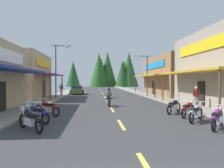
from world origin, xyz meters
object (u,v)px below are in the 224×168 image
at_px(motorcycle_parked_left_2, 48,108).
at_px(streetlamp_left, 59,64).
at_px(streetlamp_right, 145,69).
at_px(rider_cruising_trailing, 108,93).
at_px(motorcycle_parked_left_0, 31,119).
at_px(pedestrian_by_shop, 196,95).
at_px(motorcycle_parked_left_1, 36,113).
at_px(motorcycle_parked_right_3, 174,106).
at_px(rider_cruising_lead, 109,98).
at_px(pedestrian_browsing, 61,89).
at_px(parked_car_curbside, 77,90).
at_px(motorcycle_parked_right_2, 188,109).
at_px(motorcycle_parked_right_0, 217,118).
at_px(motorcycle_parked_right_1, 196,112).

bearing_deg(motorcycle_parked_left_2, streetlamp_left, -47.80).
xyz_separation_m(streetlamp_right, rider_cruising_trailing, (-4.94, -1.37, -3.03)).
height_order(motorcycle_parked_left_0, pedestrian_by_shop, pedestrian_by_shop).
bearing_deg(motorcycle_parked_left_0, streetlamp_right, -70.28).
xyz_separation_m(motorcycle_parked_left_1, rider_cruising_trailing, (4.70, 14.81, 0.17)).
height_order(motorcycle_parked_right_3, rider_cruising_lead, rider_cruising_lead).
height_order(streetlamp_right, motorcycle_parked_right_3, streetlamp_right).
bearing_deg(rider_cruising_trailing, streetlamp_left, 110.45).
bearing_deg(rider_cruising_lead, pedestrian_browsing, 25.98).
height_order(motorcycle_parked_left_2, parked_car_curbside, parked_car_curbside).
bearing_deg(streetlamp_right, motorcycle_parked_left_0, -117.78).
bearing_deg(motorcycle_parked_left_2, motorcycle_parked_right_3, -142.29).
height_order(motorcycle_parked_right_2, motorcycle_parked_left_2, same).
bearing_deg(streetlamp_left, motorcycle_parked_left_1, -85.10).
relative_size(motorcycle_parked_right_2, motorcycle_parked_left_2, 0.90).
height_order(streetlamp_left, motorcycle_parked_left_0, streetlamp_left).
xyz_separation_m(motorcycle_parked_right_2, rider_cruising_lead, (-4.39, 5.47, 0.17)).
xyz_separation_m(motorcycle_parked_left_0, motorcycle_parked_left_2, (-0.16, 3.85, 0.00)).
xyz_separation_m(streetlamp_left, rider_cruising_trailing, (5.82, 1.78, -3.42)).
height_order(rider_cruising_lead, pedestrian_browsing, pedestrian_browsing).
relative_size(motorcycle_parked_left_2, pedestrian_browsing, 1.01).
height_order(motorcycle_parked_right_3, rider_cruising_trailing, rider_cruising_trailing).
height_order(motorcycle_parked_right_0, motorcycle_parked_right_1, same).
xyz_separation_m(rider_cruising_trailing, pedestrian_by_shop, (6.10, -10.41, 0.36)).
bearing_deg(motorcycle_parked_right_3, motorcycle_parked_right_1, -133.62).
bearing_deg(motorcycle_parked_left_1, parked_car_curbside, -50.16).
bearing_deg(streetlamp_right, rider_cruising_lead, -119.41).
distance_m(streetlamp_left, pedestrian_browsing, 6.44).
height_order(motorcycle_parked_right_2, motorcycle_parked_right_3, same).
bearing_deg(motorcycle_parked_left_1, streetlamp_right, -80.55).
bearing_deg(pedestrian_browsing, streetlamp_right, -86.49).
height_order(motorcycle_parked_left_2, rider_cruising_trailing, rider_cruising_trailing).
bearing_deg(motorcycle_parked_right_0, motorcycle_parked_right_3, 46.71).
distance_m(streetlamp_left, motorcycle_parked_left_1, 13.56).
bearing_deg(motorcycle_parked_left_1, motorcycle_parked_right_2, -133.13).
height_order(motorcycle_parked_right_0, rider_cruising_trailing, rider_cruising_trailing).
height_order(motorcycle_parked_right_1, rider_cruising_trailing, rider_cruising_trailing).
relative_size(motorcycle_parked_right_1, motorcycle_parked_left_0, 0.98).
bearing_deg(rider_cruising_lead, motorcycle_parked_right_1, -148.49).
bearing_deg(streetlamp_right, pedestrian_browsing, 167.70).
height_order(streetlamp_left, motorcycle_parked_right_0, streetlamp_left).
bearing_deg(motorcycle_parked_right_1, streetlamp_right, 39.21).
distance_m(motorcycle_parked_right_0, motorcycle_parked_left_2, 9.40).
xyz_separation_m(motorcycle_parked_left_0, rider_cruising_lead, (3.94, 8.15, 0.17)).
bearing_deg(streetlamp_right, pedestrian_by_shop, -84.41).
xyz_separation_m(motorcycle_parked_right_0, rider_cruising_lead, (-4.34, 8.46, 0.17)).
height_order(streetlamp_right, pedestrian_browsing, streetlamp_right).
bearing_deg(motorcycle_parked_right_1, motorcycle_parked_left_0, 142.99).
distance_m(motorcycle_parked_right_3, rider_cruising_lead, 5.75).
bearing_deg(motorcycle_parked_right_3, motorcycle_parked_right_2, -122.78).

